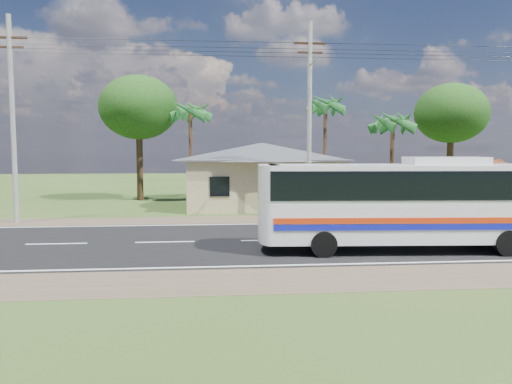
% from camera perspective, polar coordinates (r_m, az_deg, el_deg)
% --- Properties ---
extents(ground, '(120.00, 120.00, 0.00)m').
position_cam_1_polar(ground, '(21.79, 1.57, -5.59)').
color(ground, '#2A481A').
rests_on(ground, ground).
extents(road, '(120.00, 16.00, 0.03)m').
position_cam_1_polar(road, '(21.79, 1.57, -5.56)').
color(road, black).
rests_on(road, ground).
extents(house, '(12.40, 10.00, 5.00)m').
position_cam_1_polar(house, '(34.48, 0.69, 2.74)').
color(house, '#C8B985').
rests_on(house, ground).
extents(waiting_shed, '(5.20, 4.48, 3.35)m').
position_cam_1_polar(waiting_shed, '(33.61, 22.36, 2.45)').
color(waiting_shed, '#332012').
rests_on(waiting_shed, ground).
extents(concrete_barrier, '(7.00, 0.30, 0.90)m').
position_cam_1_polar(concrete_barrier, '(30.76, 23.06, -2.04)').
color(concrete_barrier, '#9E9E99').
rests_on(concrete_barrier, ground).
extents(utility_poles, '(32.80, 2.22, 11.00)m').
position_cam_1_polar(utility_poles, '(28.30, 5.46, 8.55)').
color(utility_poles, '#9E9E99').
rests_on(utility_poles, ground).
extents(palm_near, '(2.80, 2.80, 6.70)m').
position_cam_1_polar(palm_near, '(34.49, 15.37, 7.66)').
color(palm_near, '#47301E').
rests_on(palm_near, ground).
extents(palm_mid, '(2.80, 2.80, 8.20)m').
position_cam_1_polar(palm_mid, '(37.88, 7.95, 9.73)').
color(palm_mid, '#47301E').
rests_on(palm_mid, ground).
extents(palm_far, '(2.80, 2.80, 7.70)m').
position_cam_1_polar(palm_far, '(37.40, -7.53, 9.06)').
color(palm_far, '#47301E').
rests_on(palm_far, ground).
extents(tree_behind_house, '(6.00, 6.00, 9.61)m').
position_cam_1_polar(tree_behind_house, '(39.77, -13.26, 9.36)').
color(tree_behind_house, '#47301E').
rests_on(tree_behind_house, ground).
extents(tree_behind_shed, '(5.60, 5.60, 9.02)m').
position_cam_1_polar(tree_behind_shed, '(41.71, 21.43, 8.34)').
color(tree_behind_shed, '#47301E').
rests_on(tree_behind_shed, ground).
extents(coach_bus, '(11.97, 3.23, 3.68)m').
position_cam_1_polar(coach_bus, '(20.43, 18.20, -0.59)').
color(coach_bus, silver).
rests_on(coach_bus, ground).
extents(motorcycle, '(1.95, 0.97, 0.98)m').
position_cam_1_polar(motorcycle, '(28.77, 16.77, -2.23)').
color(motorcycle, black).
rests_on(motorcycle, ground).
extents(person, '(0.60, 0.44, 1.50)m').
position_cam_1_polar(person, '(32.00, 25.35, -1.32)').
color(person, navy).
rests_on(person, ground).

